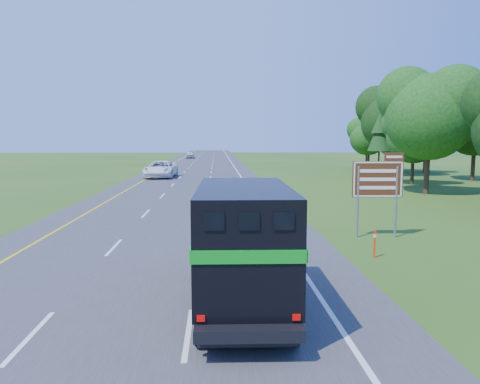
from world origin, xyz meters
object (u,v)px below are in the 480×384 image
at_px(white_suv, 161,169).
at_px(far_car, 190,155).
at_px(horse_truck, 243,240).
at_px(exit_sign, 378,183).

height_order(white_suv, far_car, white_suv).
xyz_separation_m(white_suv, far_car, (0.39, 55.31, -0.17)).
height_order(horse_truck, white_suv, horse_truck).
height_order(horse_truck, exit_sign, exit_sign).
bearing_deg(horse_truck, exit_sign, 53.06).
xyz_separation_m(horse_truck, white_suv, (-7.26, 43.03, -0.80)).
bearing_deg(white_suv, horse_truck, -77.24).
distance_m(white_suv, far_car, 55.31).
bearing_deg(horse_truck, white_suv, 100.80).
distance_m(far_car, exit_sign, 90.73).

